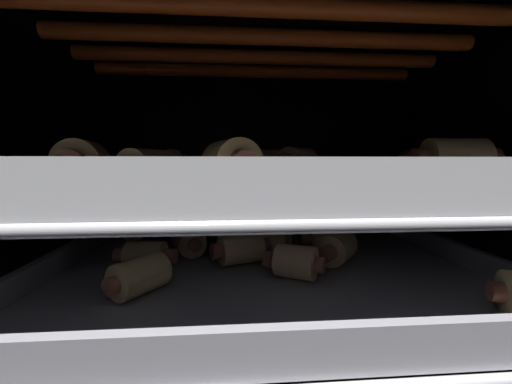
# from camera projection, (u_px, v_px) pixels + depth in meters

# --- Properties ---
(ground_plane) EXTENTS (0.51, 0.43, 0.01)m
(ground_plane) POSITION_uv_depth(u_px,v_px,m) (263.00, 355.00, 0.35)
(ground_plane) COLOR black
(oven_wall_back) EXTENTS (0.51, 0.01, 0.34)m
(oven_wall_back) POSITION_uv_depth(u_px,v_px,m) (251.00, 182.00, 0.54)
(oven_wall_back) COLOR black
(oven_wall_back) RESTS_ON ground_plane
(oven_wall_left) EXTENTS (0.01, 0.41, 0.34)m
(oven_wall_left) POSITION_uv_depth(u_px,v_px,m) (10.00, 198.00, 0.31)
(oven_wall_left) COLOR black
(oven_wall_left) RESTS_ON ground_plane
(oven_wall_right) EXTENTS (0.01, 0.41, 0.34)m
(oven_wall_right) POSITION_uv_depth(u_px,v_px,m) (488.00, 194.00, 0.35)
(oven_wall_right) COLOR black
(oven_wall_right) RESTS_ON ground_plane
(oven_ceiling) EXTENTS (0.51, 0.43, 0.01)m
(oven_ceiling) POSITION_uv_depth(u_px,v_px,m) (264.00, 20.00, 0.31)
(oven_ceiling) COLOR black
(heating_element) EXTENTS (0.39, 0.18, 0.01)m
(heating_element) POSITION_uv_depth(u_px,v_px,m) (263.00, 48.00, 0.31)
(heating_element) COLOR #F25919
(oven_rack_lower) EXTENTS (0.46, 0.40, 0.01)m
(oven_rack_lower) POSITION_uv_depth(u_px,v_px,m) (263.00, 268.00, 0.34)
(oven_rack_lower) COLOR #B7B7BC
(baking_tray_lower) EXTENTS (0.40, 0.36, 0.03)m
(baking_tray_lower) POSITION_uv_depth(u_px,v_px,m) (263.00, 259.00, 0.34)
(baking_tray_lower) COLOR gray
(baking_tray_lower) RESTS_ON oven_rack_lower
(pig_in_blanket_lower_0) EXTENTS (0.05, 0.03, 0.03)m
(pig_in_blanket_lower_0) POSITION_uv_depth(u_px,v_px,m) (268.00, 240.00, 0.35)
(pig_in_blanket_lower_0) COLOR #E6C47A
(pig_in_blanket_lower_0) RESTS_ON baking_tray_lower
(pig_in_blanket_lower_1) EXTENTS (0.05, 0.05, 0.03)m
(pig_in_blanket_lower_1) POSITION_uv_depth(u_px,v_px,m) (337.00, 248.00, 0.32)
(pig_in_blanket_lower_1) COLOR #DBB272
(pig_in_blanket_lower_1) RESTS_ON baking_tray_lower
(pig_in_blanket_lower_2) EXTENTS (0.06, 0.03, 0.03)m
(pig_in_blanket_lower_2) POSITION_uv_depth(u_px,v_px,m) (328.00, 239.00, 0.36)
(pig_in_blanket_lower_2) COLOR #E9BD6F
(pig_in_blanket_lower_2) RESTS_ON baking_tray_lower
(pig_in_blanket_lower_3) EXTENTS (0.06, 0.04, 0.03)m
(pig_in_blanket_lower_3) POSITION_uv_depth(u_px,v_px,m) (240.00, 248.00, 0.32)
(pig_in_blanket_lower_3) COLOR #ECC379
(pig_in_blanket_lower_3) RESTS_ON baking_tray_lower
(pig_in_blanket_lower_4) EXTENTS (0.04, 0.06, 0.03)m
(pig_in_blanket_lower_4) POSITION_uv_depth(u_px,v_px,m) (132.00, 228.00, 0.41)
(pig_in_blanket_lower_4) COLOR #DBC280
(pig_in_blanket_lower_4) RESTS_ON baking_tray_lower
(pig_in_blanket_lower_6) EXTENTS (0.05, 0.05, 0.03)m
(pig_in_blanket_lower_6) POSITION_uv_depth(u_px,v_px,m) (140.00, 276.00, 0.24)
(pig_in_blanket_lower_6) COLOR #DAB873
(pig_in_blanket_lower_6) RESTS_ON baking_tray_lower
(pig_in_blanket_lower_7) EXTENTS (0.04, 0.05, 0.03)m
(pig_in_blanket_lower_7) POSITION_uv_depth(u_px,v_px,m) (189.00, 241.00, 0.34)
(pig_in_blanket_lower_7) COLOR #DFB085
(pig_in_blanket_lower_7) RESTS_ON baking_tray_lower
(pig_in_blanket_lower_8) EXTENTS (0.05, 0.04, 0.03)m
(pig_in_blanket_lower_8) POSITION_uv_depth(u_px,v_px,m) (296.00, 222.00, 0.45)
(pig_in_blanket_lower_8) COLOR #E0C36D
(pig_in_blanket_lower_8) RESTS_ON baking_tray_lower
(pig_in_blanket_lower_9) EXTENTS (0.05, 0.04, 0.03)m
(pig_in_blanket_lower_9) POSITION_uv_depth(u_px,v_px,m) (296.00, 262.00, 0.28)
(pig_in_blanket_lower_9) COLOR #E3B57C
(pig_in_blanket_lower_9) RESTS_ON baking_tray_lower
(pig_in_blanket_lower_10) EXTENTS (0.06, 0.03, 0.03)m
(pig_in_blanket_lower_10) POSITION_uv_depth(u_px,v_px,m) (146.00, 256.00, 0.30)
(pig_in_blanket_lower_10) COLOR #D4B47C
(pig_in_blanket_lower_10) RESTS_ON baking_tray_lower
(oven_rack_upper) EXTENTS (0.46, 0.40, 0.01)m
(oven_rack_upper) POSITION_uv_depth(u_px,v_px,m) (263.00, 191.00, 0.33)
(oven_rack_upper) COLOR #B7B7BC
(baking_tray_upper) EXTENTS (0.40, 0.36, 0.03)m
(baking_tray_upper) POSITION_uv_depth(u_px,v_px,m) (263.00, 180.00, 0.33)
(baking_tray_upper) COLOR silver
(baking_tray_upper) RESTS_ON oven_rack_upper
(pig_in_blanket_upper_0) EXTENTS (0.03, 0.06, 0.03)m
(pig_in_blanket_upper_0) POSITION_uv_depth(u_px,v_px,m) (416.00, 163.00, 0.34)
(pig_in_blanket_upper_0) COLOR #DAB479
(pig_in_blanket_upper_0) RESTS_ON baking_tray_upper
(pig_in_blanket_upper_1) EXTENTS (0.03, 0.05, 0.03)m
(pig_in_blanket_upper_1) POSITION_uv_depth(u_px,v_px,m) (221.00, 162.00, 0.31)
(pig_in_blanket_upper_1) COLOR #DBBF72
(pig_in_blanket_upper_1) RESTS_ON baking_tray_upper
(pig_in_blanket_upper_2) EXTENTS (0.05, 0.05, 0.03)m
(pig_in_blanket_upper_2) POSITION_uv_depth(u_px,v_px,m) (261.00, 162.00, 0.43)
(pig_in_blanket_upper_2) COLOR #ECB77D
(pig_in_blanket_upper_2) RESTS_ON baking_tray_upper
(pig_in_blanket_upper_3) EXTENTS (0.05, 0.05, 0.03)m
(pig_in_blanket_upper_3) POSITION_uv_depth(u_px,v_px,m) (297.00, 162.00, 0.33)
(pig_in_blanket_upper_3) COLOR #E6B381
(pig_in_blanket_upper_3) RESTS_ON baking_tray_upper
(pig_in_blanket_upper_4) EXTENTS (0.07, 0.04, 0.03)m
(pig_in_blanket_upper_4) POSITION_uv_depth(u_px,v_px,m) (454.00, 160.00, 0.25)
(pig_in_blanket_upper_4) COLOR #EBC675
(pig_in_blanket_upper_4) RESTS_ON baking_tray_upper
(pig_in_blanket_upper_5) EXTENTS (0.05, 0.03, 0.03)m
(pig_in_blanket_upper_5) POSITION_uv_depth(u_px,v_px,m) (271.00, 162.00, 0.38)
(pig_in_blanket_upper_5) COLOR #E8C77E
(pig_in_blanket_upper_5) RESTS_ON baking_tray_upper
(pig_in_blanket_upper_6) EXTENTS (0.04, 0.06, 0.02)m
(pig_in_blanket_upper_6) POSITION_uv_depth(u_px,v_px,m) (148.00, 166.00, 0.22)
(pig_in_blanket_upper_6) COLOR #E9BE77
(pig_in_blanket_upper_6) RESTS_ON baking_tray_upper
(pig_in_blanket_upper_7) EXTENTS (0.03, 0.04, 0.03)m
(pig_in_blanket_upper_7) POSITION_uv_depth(u_px,v_px,m) (293.00, 162.00, 0.43)
(pig_in_blanket_upper_7) COLOR #E8C885
(pig_in_blanket_upper_7) RESTS_ON baking_tray_upper
(pig_in_blanket_upper_8) EXTENTS (0.05, 0.04, 0.03)m
(pig_in_blanket_upper_8) POSITION_uv_depth(u_px,v_px,m) (167.00, 161.00, 0.44)
(pig_in_blanket_upper_8) COLOR #D4C86F
(pig_in_blanket_upper_8) RESTS_ON baking_tray_upper
(pig_in_blanket_upper_9) EXTENTS (0.04, 0.06, 0.03)m
(pig_in_blanket_upper_9) POSITION_uv_depth(u_px,v_px,m) (171.00, 162.00, 0.38)
(pig_in_blanket_upper_9) COLOR #D5C37C
(pig_in_blanket_upper_9) RESTS_ON baking_tray_upper
(pig_in_blanket_upper_10) EXTENTS (0.03, 0.06, 0.03)m
(pig_in_blanket_upper_10) POSITION_uv_depth(u_px,v_px,m) (82.00, 162.00, 0.22)
(pig_in_blanket_upper_10) COLOR #E9B971
(pig_in_blanket_upper_10) RESTS_ON baking_tray_upper
(pig_in_blanket_upper_11) EXTENTS (0.04, 0.06, 0.03)m
(pig_in_blanket_upper_11) POSITION_uv_depth(u_px,v_px,m) (230.00, 162.00, 0.21)
(pig_in_blanket_upper_11) COLOR #EAC472
(pig_in_blanket_upper_11) RESTS_ON baking_tray_upper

